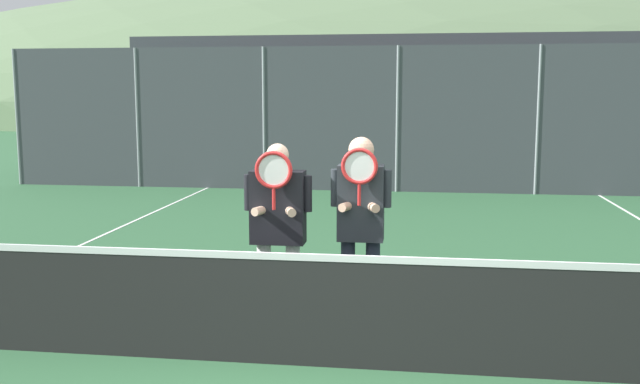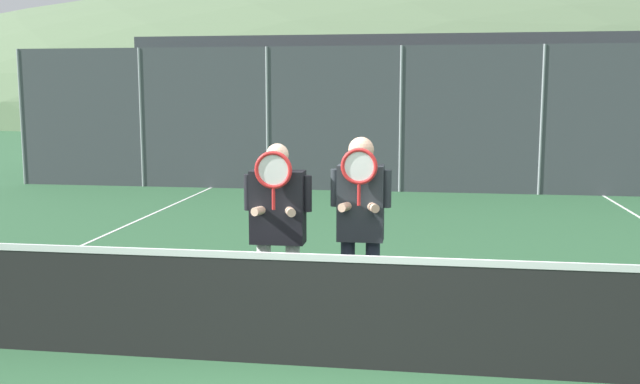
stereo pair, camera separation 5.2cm
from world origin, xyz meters
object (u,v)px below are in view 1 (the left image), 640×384
object	(u,v)px
player_leftmost	(278,221)
player_center_left	(361,217)
car_far_left	(194,141)
car_center	(607,144)
car_left_of_center	(394,141)

from	to	relation	value
player_leftmost	player_center_left	size ratio (longest dim) A/B	0.97
player_leftmost	player_center_left	bearing A→B (deg)	7.72
car_far_left	car_center	world-z (taller)	car_center
car_left_of_center	car_far_left	bearing A→B (deg)	-177.65
player_leftmost	car_left_of_center	world-z (taller)	car_left_of_center
player_leftmost	car_center	world-z (taller)	car_center
player_leftmost	car_center	distance (m)	13.52
player_center_left	player_leftmost	bearing A→B (deg)	-172.28
player_leftmost	car_far_left	bearing A→B (deg)	111.31
player_leftmost	car_left_of_center	distance (m)	12.45
car_left_of_center	player_leftmost	bearing A→B (deg)	-92.69
car_far_left	car_left_of_center	distance (m)	5.35
player_leftmost	car_center	size ratio (longest dim) A/B	0.43
car_far_left	car_center	distance (m)	10.60
car_far_left	player_center_left	bearing A→B (deg)	-65.57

